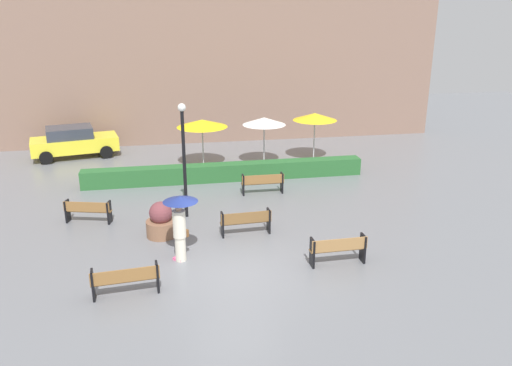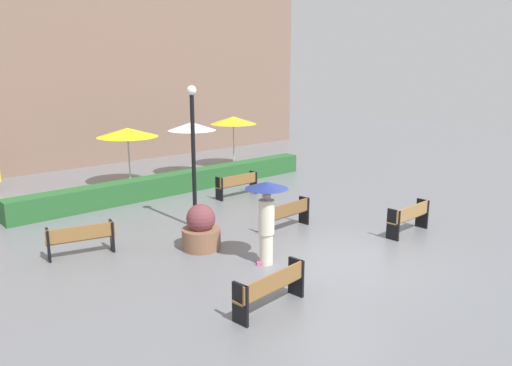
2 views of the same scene
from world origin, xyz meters
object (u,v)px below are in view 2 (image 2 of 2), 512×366
bench_back_row (237,183)px  patio_umbrella_yellow_far (233,120)px  planter_pot (201,230)px  lamp_post (193,143)px  bench_far_left (81,238)px  bench_near_right (410,216)px  bench_near_left (271,287)px  bench_mid_center (287,213)px  pedestrian_with_umbrella (266,210)px  patio_umbrella_yellow (128,132)px  patio_umbrella_white (192,126)px

bench_back_row → patio_umbrella_yellow_far: 5.90m
planter_pot → lamp_post: bearing=60.0°
bench_far_left → planter_pot: size_ratio=1.38×
bench_near_right → patio_umbrella_yellow_far: 11.26m
bench_near_left → bench_back_row: bearing=54.6°
bench_mid_center → planter_pot: planter_pot is taller
lamp_post → bench_back_row: bearing=30.6°
patio_umbrella_yellow_far → bench_near_right: bearing=-102.9°
bench_mid_center → pedestrian_with_umbrella: 2.74m
pedestrian_with_umbrella → lamp_post: size_ratio=0.49×
pedestrian_with_umbrella → patio_umbrella_yellow: bearing=81.4°
bench_near_right → bench_back_row: bearing=98.8°
bench_near_left → bench_near_right: (6.01, 0.65, 0.04)m
bench_mid_center → patio_umbrella_yellow_far: 9.74m
bench_back_row → patio_umbrella_yellow_far: (3.47, 4.45, 1.71)m
bench_far_left → bench_near_right: 8.86m
bench_far_left → bench_back_row: (6.61, 1.86, 0.01)m
lamp_post → bench_near_right: bearing=-47.3°
bench_near_left → pedestrian_with_umbrella: (1.52, 1.77, 0.85)m
bench_near_left → patio_umbrella_yellow: 11.77m
bench_far_left → patio_umbrella_white: 9.68m
bench_mid_center → bench_back_row: bearing=71.0°
bench_mid_center → planter_pot: 2.79m
bench_mid_center → lamp_post: bearing=133.4°
bench_far_left → patio_umbrella_yellow: size_ratio=0.70×
bench_back_row → bench_near_right: bench_near_right is taller
pedestrian_with_umbrella → planter_pot: pedestrian_with_umbrella is taller
patio_umbrella_yellow → bench_mid_center: bearing=-84.8°
pedestrian_with_umbrella → planter_pot: size_ratio=1.68×
bench_back_row → patio_umbrella_yellow_far: patio_umbrella_yellow_far is taller
bench_mid_center → pedestrian_with_umbrella: pedestrian_with_umbrella is taller
bench_near_left → lamp_post: bearing=70.5°
bench_near_right → patio_umbrella_yellow: size_ratio=0.71×
bench_far_left → patio_umbrella_yellow_far: patio_umbrella_yellow_far is taller
planter_pot → patio_umbrella_white: bearing=56.6°
planter_pot → lamp_post: size_ratio=0.29×
bench_near_right → planter_pot: planter_pot is taller
bench_near_right → patio_umbrella_white: bearing=90.7°
bench_far_left → bench_near_right: bench_near_right is taller
bench_near_left → patio_umbrella_yellow_far: patio_umbrella_yellow_far is taller
patio_umbrella_white → patio_umbrella_yellow_far: bearing=8.4°
bench_near_left → patio_umbrella_white: size_ratio=0.76×
patio_umbrella_yellow → bench_far_left: bearing=-126.8°
bench_back_row → planter_pot: size_ratio=1.45×
pedestrian_with_umbrella → patio_umbrella_yellow_far: bearing=54.4°
bench_near_right → bench_near_left: bearing=-173.8°
bench_near_left → bench_mid_center: bearing=40.9°
planter_pot → bench_far_left: bearing=148.0°
planter_pot → patio_umbrella_white: patio_umbrella_white is taller
planter_pot → patio_umbrella_yellow_far: 11.05m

